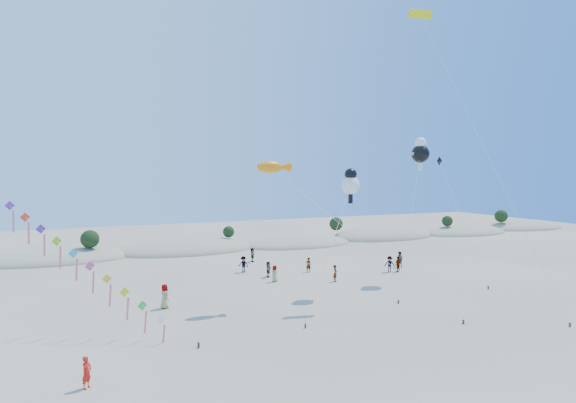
# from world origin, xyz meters

# --- Properties ---
(ground) EXTENTS (160.00, 160.00, 0.00)m
(ground) POSITION_xyz_m (0.00, 0.00, 0.00)
(ground) COLOR gray
(ground) RESTS_ON ground
(dune_ridge) EXTENTS (145.30, 11.49, 5.57)m
(dune_ridge) POSITION_xyz_m (1.06, 45.14, 0.11)
(dune_ridge) COLOR gray
(dune_ridge) RESTS_ON ground
(fish_kite) EXTENTS (11.47, 11.01, 11.47)m
(fish_kite) POSITION_xyz_m (1.15, 16.47, 10.94)
(fish_kite) COLOR #3F2D1E
(fish_kite) RESTS_ON ground
(cartoon_kite_low) EXTENTS (8.78, 8.21, 10.92)m
(cartoon_kite_low) POSITION_xyz_m (8.58, 17.04, 9.62)
(cartoon_kite_low) COLOR #3F2D1E
(cartoon_kite_low) RESTS_ON ground
(cartoon_kite_high) EXTENTS (8.84, 8.11, 14.01)m
(cartoon_kite_high) POSITION_xyz_m (17.94, 19.31, 12.58)
(cartoon_kite_high) COLOR #3F2D1E
(cartoon_kite_high) RESTS_ON ground
(parafoil_kite) EXTENTS (3.44, 13.95, 24.98)m
(parafoil_kite) POSITION_xyz_m (15.09, 15.72, 23.97)
(parafoil_kite) COLOR #3F2D1E
(parafoil_kite) RESTS_ON ground
(dark_kite) EXTENTS (1.61, 8.16, 12.20)m
(dark_kite) POSITION_xyz_m (21.28, 18.33, 8.19)
(dark_kite) COLOR #3F2D1E
(dark_kite) RESTS_ON ground
(flyer_foreground) EXTENTS (0.66, 0.70, 1.60)m
(flyer_foreground) POSITION_xyz_m (-13.09, 5.77, 0.80)
(flyer_foreground) COLOR red
(flyer_foreground) RESTS_ON ground
(beachgoers) EXTENTS (27.45, 16.94, 1.89)m
(beachgoers) POSITION_xyz_m (7.54, 25.15, 0.84)
(beachgoers) COLOR slate
(beachgoers) RESTS_ON ground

